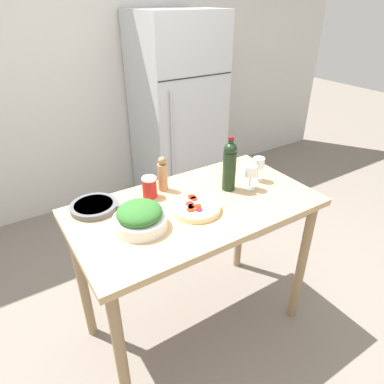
# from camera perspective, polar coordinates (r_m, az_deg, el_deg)

# --- Properties ---
(ground_plane) EXTENTS (14.00, 14.00, 0.00)m
(ground_plane) POSITION_cam_1_polar(r_m,az_deg,el_deg) (2.45, 0.48, -20.92)
(ground_plane) COLOR slate
(wall_back) EXTENTS (6.40, 0.08, 2.60)m
(wall_back) POSITION_cam_1_polar(r_m,az_deg,el_deg) (3.40, -18.60, 18.36)
(wall_back) COLOR silver
(wall_back) RESTS_ON ground_plane
(refrigerator) EXTENTS (0.75, 0.71, 1.81)m
(refrigerator) POSITION_cam_1_polar(r_m,az_deg,el_deg) (3.44, -2.48, 13.05)
(refrigerator) COLOR #B7BCC1
(refrigerator) RESTS_ON ground_plane
(prep_counter) EXTENTS (1.32, 0.71, 0.93)m
(prep_counter) POSITION_cam_1_polar(r_m,az_deg,el_deg) (1.90, 0.58, -5.49)
(prep_counter) COLOR tan
(prep_counter) RESTS_ON ground_plane
(wine_bottle) EXTENTS (0.08, 0.08, 0.32)m
(wine_bottle) POSITION_cam_1_polar(r_m,az_deg,el_deg) (1.92, 6.27, 4.47)
(wine_bottle) COLOR black
(wine_bottle) RESTS_ON prep_counter
(wine_glass_near) EXTENTS (0.07, 0.07, 0.15)m
(wine_glass_near) POSITION_cam_1_polar(r_m,az_deg,el_deg) (1.96, 9.78, 3.26)
(wine_glass_near) COLOR silver
(wine_glass_near) RESTS_ON prep_counter
(wine_glass_far) EXTENTS (0.07, 0.07, 0.15)m
(wine_glass_far) POSITION_cam_1_polar(r_m,az_deg,el_deg) (2.06, 11.03, 4.55)
(wine_glass_far) COLOR silver
(wine_glass_far) RESTS_ON prep_counter
(pepper_mill) EXTENTS (0.06, 0.06, 0.20)m
(pepper_mill) POSITION_cam_1_polar(r_m,az_deg,el_deg) (1.93, -4.93, 2.95)
(pepper_mill) COLOR #AD7F51
(pepper_mill) RESTS_ON prep_counter
(salad_bowl) EXTENTS (0.26, 0.26, 0.13)m
(salad_bowl) POSITION_cam_1_polar(r_m,az_deg,el_deg) (1.64, -8.67, -4.16)
(salad_bowl) COLOR white
(salad_bowl) RESTS_ON prep_counter
(homemade_pizza) EXTENTS (0.26, 0.26, 0.04)m
(homemade_pizza) POSITION_cam_1_polar(r_m,az_deg,el_deg) (1.77, 0.61, -2.54)
(homemade_pizza) COLOR beige
(homemade_pizza) RESTS_ON prep_counter
(salt_canister) EXTENTS (0.08, 0.08, 0.12)m
(salt_canister) POSITION_cam_1_polar(r_m,az_deg,el_deg) (1.88, -7.10, 0.81)
(salt_canister) COLOR #B2231E
(salt_canister) RESTS_ON prep_counter
(cast_iron_skillet) EXTENTS (0.34, 0.30, 0.03)m
(cast_iron_skillet) POSITION_cam_1_polar(r_m,az_deg,el_deg) (1.85, -15.93, -2.32)
(cast_iron_skillet) COLOR #56565B
(cast_iron_skillet) RESTS_ON prep_counter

